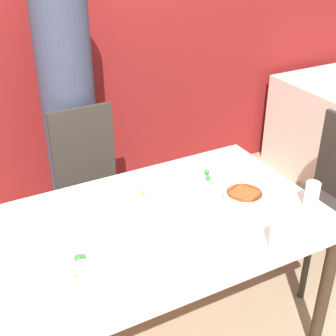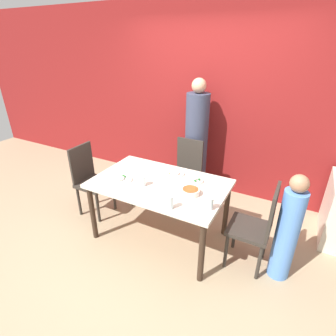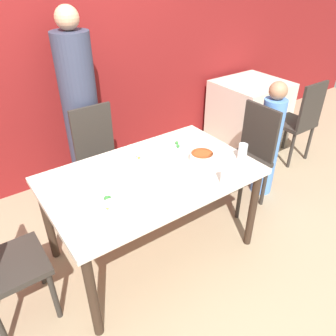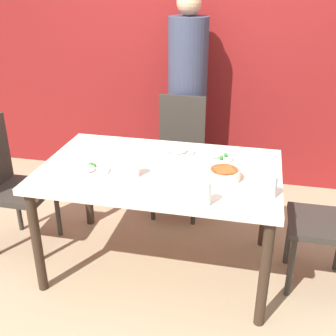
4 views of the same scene
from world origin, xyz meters
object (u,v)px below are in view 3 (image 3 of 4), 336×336
chair_child_spot (248,154)px  person_adult (82,114)px  person_child (268,143)px  bowl_curry (202,157)px  plate_rice_adult (171,147)px  glass_water_tall (243,152)px  chair_adult_spot (101,156)px

chair_child_spot → person_adult: bearing=-134.1°
person_child → person_adult: bearing=142.1°
chair_child_spot → person_child: size_ratio=0.84×
chair_child_spot → bowl_curry: size_ratio=5.09×
bowl_curry → plate_rice_adult: size_ratio=0.83×
person_adult → bowl_curry: person_adult is taller
person_adult → bowl_curry: bearing=-70.0°
chair_child_spot → plate_rice_adult: 0.82m
glass_water_tall → chair_adult_spot: bearing=124.2°
chair_child_spot → bowl_curry: 0.74m
plate_rice_adult → glass_water_tall: glass_water_tall is taller
chair_adult_spot → person_adult: 0.44m
bowl_curry → glass_water_tall: size_ratio=1.51×
person_adult → glass_water_tall: person_adult is taller
person_child → plate_rice_adult: person_child is taller
chair_child_spot → glass_water_tall: size_ratio=7.69×
plate_rice_adult → bowl_curry: bearing=-72.8°
chair_adult_spot → person_adult: person_adult is taller
chair_adult_spot → chair_child_spot: bearing=-34.0°
chair_adult_spot → bowl_curry: (0.44, -0.87, 0.26)m
chair_child_spot → plate_rice_adult: (-0.76, 0.16, 0.24)m
chair_adult_spot → bowl_curry: bearing=-63.3°
chair_adult_spot → bowl_curry: 1.01m
person_adult → person_child: size_ratio=1.52×
chair_adult_spot → glass_water_tall: chair_adult_spot is taller
person_child → bowl_curry: bearing=-172.7°
person_child → glass_water_tall: person_child is taller
chair_adult_spot → chair_child_spot: 1.34m
chair_adult_spot → chair_child_spot: size_ratio=1.00×
chair_adult_spot → glass_water_tall: bearing=-55.8°
person_adult → person_child: 1.78m
plate_rice_adult → glass_water_tall: 0.56m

